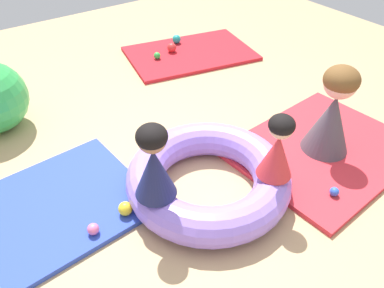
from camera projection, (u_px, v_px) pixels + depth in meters
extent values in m
plane|color=tan|center=(195.00, 190.00, 2.83)|extent=(8.00, 8.00, 0.00)
cube|color=#2D47B7|center=(54.00, 207.00, 2.67)|extent=(1.27, 1.07, 0.04)
cube|color=red|center=(190.00, 54.00, 4.60)|extent=(1.61, 1.23, 0.04)
cube|color=red|center=(323.00, 149.00, 3.17)|extent=(1.50, 1.23, 0.04)
torus|color=#9975EA|center=(208.00, 177.00, 2.74)|extent=(1.17, 1.17, 0.26)
cone|color=navy|center=(155.00, 172.00, 2.33)|extent=(0.37, 0.37, 0.35)
sphere|color=#936647|center=(152.00, 139.00, 2.18)|extent=(0.17, 0.17, 0.17)
ellipsoid|color=black|center=(152.00, 137.00, 2.17)|extent=(0.19, 0.19, 0.15)
cone|color=red|center=(276.00, 155.00, 2.49)|extent=(0.29, 0.29, 0.31)
sphere|color=#DBAD89|center=(282.00, 127.00, 2.35)|extent=(0.16, 0.16, 0.16)
ellipsoid|color=black|center=(282.00, 125.00, 2.34)|extent=(0.17, 0.17, 0.13)
cone|color=#4C4751|center=(330.00, 123.00, 3.00)|extent=(0.40, 0.40, 0.49)
sphere|color=beige|center=(341.00, 83.00, 2.78)|extent=(0.25, 0.25, 0.25)
ellipsoid|color=brown|center=(342.00, 80.00, 2.77)|extent=(0.27, 0.27, 0.21)
sphere|color=yellow|center=(125.00, 209.00, 2.57)|extent=(0.10, 0.10, 0.10)
sphere|color=red|center=(172.00, 48.00, 4.56)|extent=(0.11, 0.11, 0.11)
sphere|color=green|center=(157.00, 56.00, 4.42)|extent=(0.08, 0.08, 0.08)
sphere|color=blue|center=(334.00, 192.00, 2.71)|extent=(0.07, 0.07, 0.07)
sphere|color=teal|center=(177.00, 39.00, 4.75)|extent=(0.10, 0.10, 0.10)
sphere|color=pink|center=(93.00, 229.00, 2.44)|extent=(0.08, 0.08, 0.08)
sphere|color=orange|center=(254.00, 146.00, 3.10)|extent=(0.10, 0.10, 0.10)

